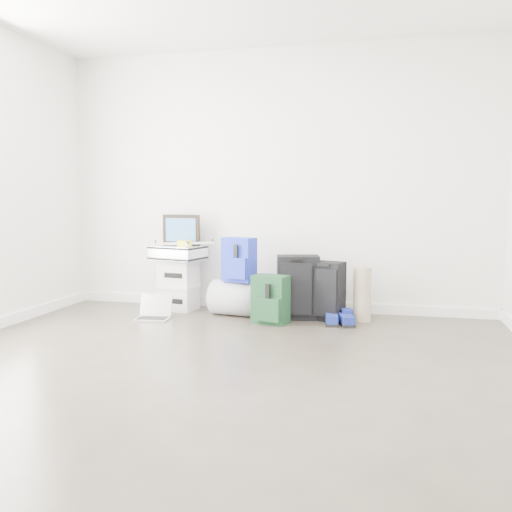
% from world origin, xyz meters
% --- Properties ---
extents(ground, '(5.00, 5.00, 0.00)m').
position_xyz_m(ground, '(0.00, 0.00, 0.00)').
color(ground, '#362D27').
rests_on(ground, ground).
extents(room_envelope, '(4.52, 5.02, 2.71)m').
position_xyz_m(room_envelope, '(0.00, 0.02, 1.72)').
color(room_envelope, white).
rests_on(room_envelope, ground).
extents(boxes_stack, '(0.41, 0.35, 0.53)m').
position_xyz_m(boxes_stack, '(-0.98, 2.23, 0.27)').
color(boxes_stack, silver).
rests_on(boxes_stack, ground).
extents(briefcase, '(0.58, 0.48, 0.14)m').
position_xyz_m(briefcase, '(-0.98, 2.23, 0.61)').
color(briefcase, '#B2B2B7').
rests_on(briefcase, boxes_stack).
extents(painting, '(0.43, 0.08, 0.32)m').
position_xyz_m(painting, '(-0.98, 2.33, 0.84)').
color(painting, black).
rests_on(painting, briefcase).
extents(drone, '(0.56, 0.56, 0.06)m').
position_xyz_m(drone, '(-0.90, 2.21, 0.71)').
color(drone, yellow).
rests_on(drone, briefcase).
extents(duffel_bag, '(0.62, 0.44, 0.35)m').
position_xyz_m(duffel_bag, '(-0.28, 2.09, 0.18)').
color(duffel_bag, '#94969C').
rests_on(duffel_bag, ground).
extents(blue_backpack, '(0.35, 0.29, 0.43)m').
position_xyz_m(blue_backpack, '(-0.28, 2.06, 0.56)').
color(blue_backpack, '#1A25AF').
rests_on(blue_backpack, duffel_bag).
extents(large_suitcase, '(0.44, 0.34, 0.62)m').
position_xyz_m(large_suitcase, '(0.31, 2.08, 0.31)').
color(large_suitcase, black).
rests_on(large_suitcase, ground).
extents(green_backpack, '(0.36, 0.31, 0.45)m').
position_xyz_m(green_backpack, '(0.09, 1.83, 0.22)').
color(green_backpack, black).
rests_on(green_backpack, ground).
extents(carry_on, '(0.41, 0.33, 0.57)m').
position_xyz_m(carry_on, '(0.57, 2.09, 0.28)').
color(carry_on, black).
rests_on(carry_on, ground).
extents(shoes, '(0.31, 0.32, 0.10)m').
position_xyz_m(shoes, '(0.72, 1.93, 0.05)').
color(shoes, black).
rests_on(shoes, ground).
extents(rolled_rug, '(0.17, 0.17, 0.52)m').
position_xyz_m(rolled_rug, '(0.92, 2.13, 0.26)').
color(rolled_rug, tan).
rests_on(rolled_rug, ground).
extents(laptop, '(0.33, 0.25, 0.23)m').
position_xyz_m(laptop, '(-1.05, 1.76, 0.05)').
color(laptop, silver).
rests_on(laptop, ground).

